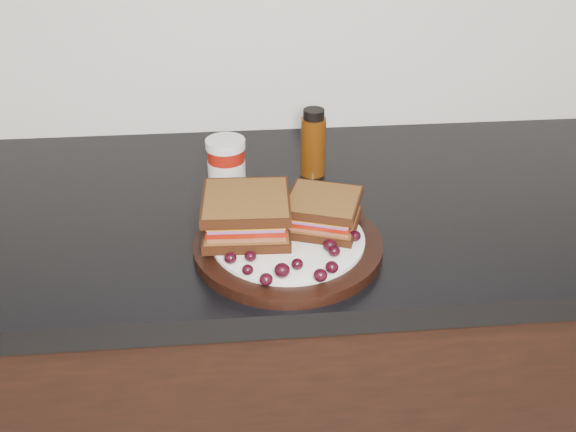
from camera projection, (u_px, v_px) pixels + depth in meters
name	position (u px, v px, depth m)	size (l,w,h in m)	color
base_cabinets	(291.00, 397.00, 1.33)	(3.96, 0.58, 0.86)	black
countertop	(292.00, 210.00, 1.10)	(3.98, 0.60, 0.04)	black
plate	(288.00, 245.00, 0.95)	(0.28, 0.28, 0.02)	black
sandwich_left	(247.00, 214.00, 0.94)	(0.13, 0.13, 0.06)	brown
sandwich_right	(323.00, 212.00, 0.96)	(0.11, 0.11, 0.05)	brown
grape_0	(230.00, 258.00, 0.88)	(0.02, 0.02, 0.02)	black
grape_1	(251.00, 256.00, 0.89)	(0.02, 0.02, 0.02)	black
grape_2	(248.00, 270.00, 0.86)	(0.02, 0.02, 0.01)	black
grape_3	(266.00, 279.00, 0.84)	(0.02, 0.02, 0.02)	black
grape_4	(282.00, 270.00, 0.85)	(0.02, 0.02, 0.02)	black
grape_5	(297.00, 264.00, 0.87)	(0.02, 0.02, 0.02)	black
grape_6	(320.00, 275.00, 0.85)	(0.02, 0.02, 0.02)	black
grape_7	(332.00, 267.00, 0.86)	(0.02, 0.02, 0.02)	black
grape_8	(334.00, 251.00, 0.90)	(0.02, 0.02, 0.02)	black
grape_9	(330.00, 245.00, 0.91)	(0.02, 0.02, 0.02)	black
grape_10	(355.00, 236.00, 0.93)	(0.02, 0.02, 0.02)	black
grape_11	(333.00, 232.00, 0.94)	(0.02, 0.02, 0.02)	black
grape_12	(337.00, 218.00, 0.97)	(0.02, 0.02, 0.02)	black
grape_13	(326.00, 212.00, 0.99)	(0.02, 0.02, 0.02)	black
grape_14	(246.00, 217.00, 0.98)	(0.01, 0.01, 0.01)	black
grape_15	(256.00, 227.00, 0.95)	(0.02, 0.02, 0.02)	black
grape_16	(225.00, 236.00, 0.93)	(0.02, 0.02, 0.02)	black
grape_17	(236.00, 236.00, 0.93)	(0.02, 0.02, 0.02)	black
grape_18	(238.00, 220.00, 0.97)	(0.02, 0.02, 0.02)	black
grape_19	(240.00, 221.00, 0.96)	(0.02, 0.02, 0.02)	black
grape_20	(254.00, 236.00, 0.93)	(0.02, 0.02, 0.02)	black
condiment_jar	(227.00, 166.00, 1.09)	(0.07, 0.07, 0.10)	maroon
oil_bottle	(313.00, 142.00, 1.14)	(0.04, 0.04, 0.12)	#4B2307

